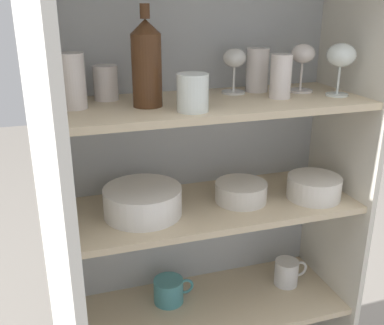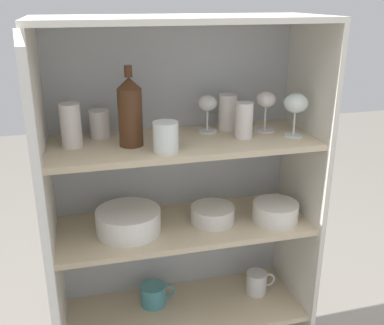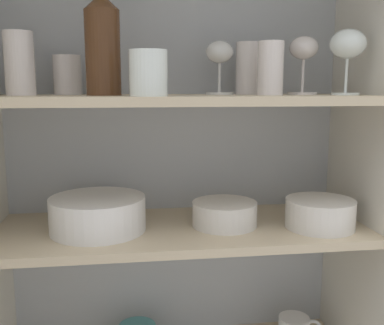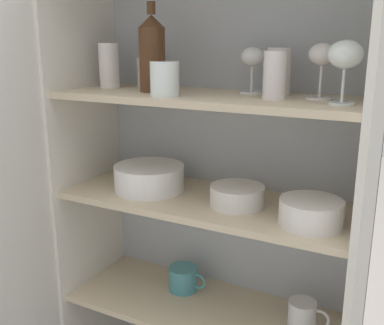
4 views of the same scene
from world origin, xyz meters
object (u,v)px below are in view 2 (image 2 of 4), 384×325
at_px(mixing_bowl_large, 275,211).
at_px(serving_bowl_small, 213,213).
at_px(plate_stack_white, 128,221).
at_px(coffee_mug_primary, 154,295).
at_px(wine_bottle, 130,111).

height_order(mixing_bowl_large, serving_bowl_small, mixing_bowl_large).
distance_m(plate_stack_white, serving_bowl_small, 0.30).
distance_m(plate_stack_white, coffee_mug_primary, 0.38).
relative_size(plate_stack_white, serving_bowl_small, 1.42).
distance_m(serving_bowl_small, coffee_mug_primary, 0.42).
bearing_deg(mixing_bowl_large, plate_stack_white, 174.75).
xyz_separation_m(plate_stack_white, coffee_mug_primary, (0.09, 0.06, -0.37)).
bearing_deg(plate_stack_white, coffee_mug_primary, 35.76).
bearing_deg(coffee_mug_primary, plate_stack_white, -144.24).
relative_size(plate_stack_white, mixing_bowl_large, 1.35).
height_order(plate_stack_white, coffee_mug_primary, plate_stack_white).
height_order(wine_bottle, mixing_bowl_large, wine_bottle).
height_order(wine_bottle, plate_stack_white, wine_bottle).
bearing_deg(serving_bowl_small, coffee_mug_primary, 163.16).
height_order(wine_bottle, serving_bowl_small, wine_bottle).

